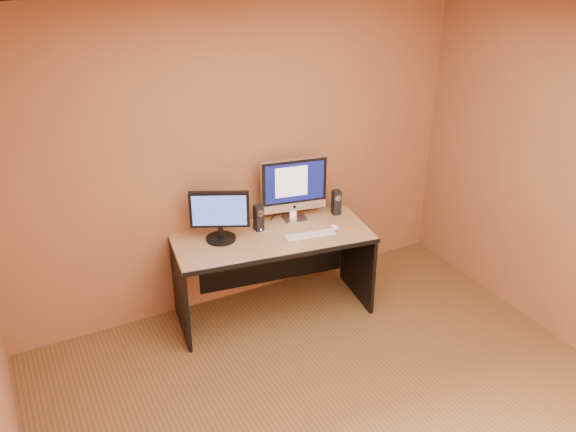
{
  "coord_description": "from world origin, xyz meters",
  "views": [
    {
      "loc": [
        -1.79,
        -2.34,
        3.07
      ],
      "look_at": [
        0.2,
        1.5,
        0.94
      ],
      "focal_mm": 38.0,
      "sensor_mm": 36.0,
      "label": 1
    }
  ],
  "objects": [
    {
      "name": "imac",
      "position": [
        0.41,
        1.78,
        1.01
      ],
      "size": [
        0.6,
        0.31,
        0.55
      ],
      "primitive_type": null,
      "rotation": [
        0.0,
        0.0,
        -0.18
      ],
      "color": "silver",
      "rests_on": "desk"
    },
    {
      "name": "cable_a",
      "position": [
        0.46,
        1.85,
        0.74
      ],
      "size": [
        0.04,
        0.22,
        0.01
      ],
      "primitive_type": "cylinder",
      "rotation": [
        1.57,
        0.0,
        0.15
      ],
      "color": "black",
      "rests_on": "desk"
    },
    {
      "name": "mouse",
      "position": [
        0.61,
        1.46,
        0.76
      ],
      "size": [
        0.06,
        0.11,
        0.04
      ],
      "primitive_type": "ellipsoid",
      "rotation": [
        0.0,
        0.0,
        -0.07
      ],
      "color": "white",
      "rests_on": "desk"
    },
    {
      "name": "walls",
      "position": [
        0.0,
        0.0,
        1.3
      ],
      "size": [
        4.0,
        4.0,
        2.6
      ],
      "primitive_type": null,
      "color": "#965C3C",
      "rests_on": "ground"
    },
    {
      "name": "speaker_right",
      "position": [
        0.77,
        1.71,
        0.85
      ],
      "size": [
        0.08,
        0.08,
        0.22
      ],
      "primitive_type": null,
      "rotation": [
        0.0,
        0.0,
        -0.16
      ],
      "color": "black",
      "rests_on": "desk"
    },
    {
      "name": "ceiling",
      "position": [
        0.0,
        0.0,
        2.6
      ],
      "size": [
        4.0,
        4.0,
        0.0
      ],
      "primitive_type": "plane",
      "color": "white",
      "rests_on": "walls"
    },
    {
      "name": "desk",
      "position": [
        0.1,
        1.6,
        0.37
      ],
      "size": [
        1.68,
        0.91,
        0.74
      ],
      "primitive_type": null,
      "rotation": [
        0.0,
        0.0,
        -0.14
      ],
      "color": "#AB7955",
      "rests_on": "ground"
    },
    {
      "name": "speaker_left",
      "position": [
        0.05,
        1.74,
        0.85
      ],
      "size": [
        0.07,
        0.08,
        0.22
      ],
      "primitive_type": null,
      "rotation": [
        0.0,
        0.0,
        0.06
      ],
      "color": "black",
      "rests_on": "desk"
    },
    {
      "name": "second_monitor",
      "position": [
        -0.29,
        1.73,
        0.95
      ],
      "size": [
        0.54,
        0.42,
        0.42
      ],
      "primitive_type": null,
      "rotation": [
        0.0,
        0.0,
        -0.44
      ],
      "color": "black",
      "rests_on": "desk"
    },
    {
      "name": "cable_b",
      "position": [
        0.27,
        1.91,
        0.74
      ],
      "size": [
        0.13,
        0.14,
        0.01
      ],
      "primitive_type": "cylinder",
      "rotation": [
        1.57,
        0.0,
        -0.75
      ],
      "color": "black",
      "rests_on": "desk"
    },
    {
      "name": "keyboard",
      "position": [
        0.37,
        1.45,
        0.75
      ],
      "size": [
        0.44,
        0.19,
        0.02
      ],
      "primitive_type": "cube",
      "rotation": [
        0.0,
        0.0,
        -0.17
      ],
      "color": "silver",
      "rests_on": "desk"
    }
  ]
}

